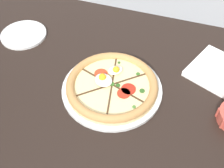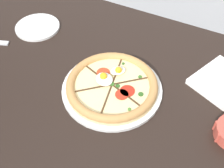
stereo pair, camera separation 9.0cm
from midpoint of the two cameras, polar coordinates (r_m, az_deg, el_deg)
dining_table at (r=1.03m, az=-1.36°, el=-2.59°), size 1.33×0.90×0.74m
pizza at (r=0.91m, az=2.83°, el=-0.56°), size 0.33×0.33×0.05m
side_saucer at (r=1.19m, az=-12.79°, el=11.13°), size 0.18×0.18×0.01m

